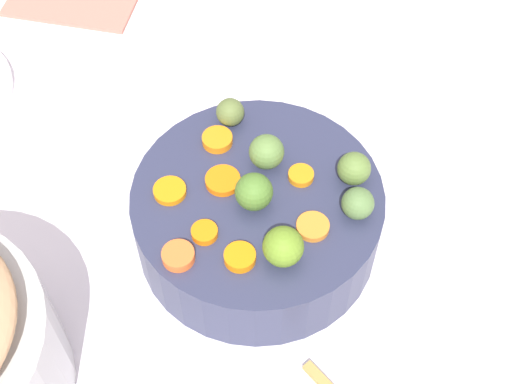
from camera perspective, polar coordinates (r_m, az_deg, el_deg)
tabletop at (r=0.86m, az=-0.74°, el=-3.54°), size 2.40×2.40×0.02m
serving_bowl_carrots at (r=0.81m, az=0.00°, el=-2.12°), size 0.27×0.27×0.08m
carrot_slice_0 at (r=0.78m, az=-6.72°, el=0.09°), size 0.04×0.04×0.01m
carrot_slice_1 at (r=0.75m, az=-4.02°, el=-3.15°), size 0.04×0.04×0.01m
carrot_slice_2 at (r=0.73m, az=-1.26°, el=-5.08°), size 0.04×0.04×0.01m
carrot_slice_3 at (r=0.79m, az=3.52°, el=1.30°), size 0.03×0.03×0.01m
carrot_slice_4 at (r=0.75m, az=4.43°, el=-2.69°), size 0.04×0.04×0.01m
carrot_slice_5 at (r=0.79m, az=-2.52°, el=1.03°), size 0.05×0.05×0.01m
carrot_slice_6 at (r=0.82m, az=-3.02°, el=4.08°), size 0.05×0.05×0.01m
carrot_slice_7 at (r=0.74m, az=-6.06°, el=-4.95°), size 0.04×0.04×0.01m
brussels_sprout_0 at (r=0.79m, az=0.82°, el=3.14°), size 0.04×0.04×0.04m
brussels_sprout_1 at (r=0.76m, az=-0.17°, el=0.02°), size 0.04×0.04×0.04m
brussels_sprout_2 at (r=0.72m, az=2.13°, el=-4.26°), size 0.04×0.04×0.04m
brussels_sprout_3 at (r=0.83m, az=-2.02°, el=6.22°), size 0.03×0.03×0.03m
brussels_sprout_4 at (r=0.78m, az=7.63°, el=1.82°), size 0.04×0.04×0.04m
brussels_sprout_5 at (r=0.76m, az=7.92°, el=-0.88°), size 0.03×0.03×0.03m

